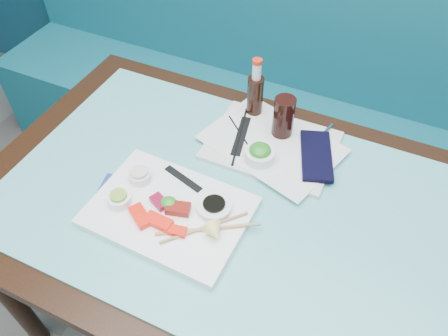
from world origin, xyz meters
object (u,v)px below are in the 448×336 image
at_px(cola_bottle_body, 255,97).
at_px(serving_tray, 272,145).
at_px(seaweed_bowl, 260,155).
at_px(sashimi_plate, 169,211).
at_px(cola_glass, 283,117).
at_px(blue_napkin, 120,196).
at_px(dining_table, 231,220).
at_px(booth_bench, 307,119).

bearing_deg(cola_bottle_body, serving_tray, -47.60).
bearing_deg(seaweed_bowl, cola_bottle_body, 116.31).
height_order(sashimi_plate, cola_glass, cola_glass).
height_order(cola_glass, blue_napkin, cola_glass).
xyz_separation_m(sashimi_plate, cola_glass, (0.16, 0.40, 0.07)).
xyz_separation_m(dining_table, sashimi_plate, (-0.13, -0.11, 0.10)).
xyz_separation_m(seaweed_bowl, cola_glass, (0.02, 0.13, 0.05)).
relative_size(booth_bench, seaweed_bowl, 34.88).
height_order(sashimi_plate, cola_bottle_body, cola_bottle_body).
bearing_deg(booth_bench, cola_glass, -86.11).
distance_m(booth_bench, blue_napkin, 1.07).
height_order(seaweed_bowl, cola_bottle_body, cola_bottle_body).
distance_m(booth_bench, cola_bottle_body, 0.68).
xyz_separation_m(dining_table, serving_tray, (0.03, 0.23, 0.10)).
bearing_deg(dining_table, cola_bottle_body, 102.30).
bearing_deg(dining_table, cola_glass, 82.58).
distance_m(sashimi_plate, blue_napkin, 0.15).
distance_m(serving_tray, seaweed_bowl, 0.08).
bearing_deg(sashimi_plate, blue_napkin, -175.53).
bearing_deg(sashimi_plate, serving_tray, 67.70).
height_order(serving_tray, seaweed_bowl, seaweed_bowl).
distance_m(serving_tray, cola_glass, 0.09).
height_order(sashimi_plate, seaweed_bowl, seaweed_bowl).
distance_m(dining_table, blue_napkin, 0.31).
distance_m(seaweed_bowl, blue_napkin, 0.40).
bearing_deg(blue_napkin, seaweed_bowl, 43.26).
height_order(dining_table, cola_bottle_body, cola_bottle_body).
bearing_deg(cola_glass, cola_bottle_body, 152.98).
bearing_deg(dining_table, serving_tray, 83.27).
bearing_deg(booth_bench, dining_table, -90.00).
distance_m(booth_bench, dining_table, 0.89).
height_order(serving_tray, cola_bottle_body, cola_bottle_body).
relative_size(serving_tray, blue_napkin, 2.73).
relative_size(serving_tray, seaweed_bowl, 4.26).
bearing_deg(blue_napkin, cola_bottle_body, 66.75).
distance_m(dining_table, cola_glass, 0.34).
relative_size(cola_bottle_body, blue_napkin, 1.06).
height_order(cola_bottle_body, blue_napkin, cola_bottle_body).
distance_m(dining_table, cola_bottle_body, 0.39).
xyz_separation_m(sashimi_plate, blue_napkin, (-0.15, -0.01, -0.01)).
bearing_deg(serving_tray, booth_bench, 91.97).
relative_size(dining_table, blue_napkin, 10.44).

